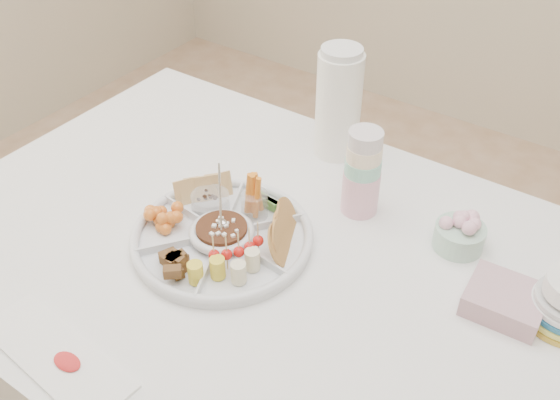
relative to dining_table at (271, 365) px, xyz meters
The scene contains 14 objects.
dining_table is the anchor object (origin of this frame).
party_tray 0.42m from the dining_table, 164.79° to the right, with size 0.38×0.38×0.04m, color white.
bean_dip 0.42m from the dining_table, 164.79° to the right, with size 0.11×0.11×0.04m, color #5C2E18.
tortillas 0.42m from the dining_table, 52.34° to the left, with size 0.11×0.11×0.07m, color #B78349, non-canonical shape.
carrot_cucumber 0.46m from the dining_table, 130.35° to the left, with size 0.12×0.12×0.11m, color orange, non-canonical shape.
pita_raisins 0.47m from the dining_table, 166.18° to the left, with size 0.12×0.12×0.06m, color #E1B470, non-canonical shape.
cherries 0.48m from the dining_table, 160.53° to the right, with size 0.12×0.12×0.05m, color orange, non-canonical shape.
granola_chunks 0.46m from the dining_table, 126.98° to the right, with size 0.09×0.09×0.04m, color #443014, non-canonical shape.
banana_tomato 0.45m from the dining_table, 89.09° to the right, with size 0.10×0.10×0.08m, color #E6D16C, non-canonical shape.
cup_stack 0.55m from the dining_table, 70.96° to the left, with size 0.08×0.08×0.23m, color silver.
thermos 0.67m from the dining_table, 101.26° to the left, with size 0.11×0.11×0.29m, color white.
flower_bowl 0.58m from the dining_table, 38.13° to the left, with size 0.11×0.11×0.08m, color #7FB497.
napkin_stack 0.62m from the dining_table, 16.00° to the left, with size 0.14×0.12×0.05m, color #BA8F99.
placemat 0.59m from the dining_table, 110.06° to the right, with size 0.33×0.11×0.01m, color white.
Camera 1 is at (0.56, -0.77, 1.66)m, focal length 40.00 mm.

